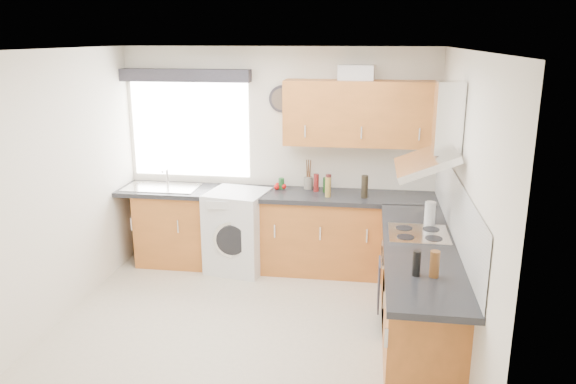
% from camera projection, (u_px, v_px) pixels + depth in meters
% --- Properties ---
extents(ground_plane, '(3.60, 3.60, 0.00)m').
position_uv_depth(ground_plane, '(247.00, 331.00, 5.13)').
color(ground_plane, beige).
extents(ceiling, '(3.60, 3.60, 0.02)m').
position_uv_depth(ceiling, '(241.00, 50.00, 4.46)').
color(ceiling, white).
rests_on(ceiling, wall_back).
extents(wall_back, '(3.60, 0.02, 2.50)m').
position_uv_depth(wall_back, '(279.00, 157.00, 6.51)').
color(wall_back, silver).
rests_on(wall_back, ground_plane).
extents(wall_front, '(3.60, 0.02, 2.50)m').
position_uv_depth(wall_front, '(173.00, 291.00, 3.08)').
color(wall_front, silver).
rests_on(wall_front, ground_plane).
extents(wall_left, '(0.02, 3.60, 2.50)m').
position_uv_depth(wall_left, '(49.00, 192.00, 5.05)').
color(wall_left, silver).
rests_on(wall_left, ground_plane).
extents(wall_right, '(0.02, 3.60, 2.50)m').
position_uv_depth(wall_right, '(462.00, 209.00, 4.54)').
color(wall_right, silver).
rests_on(wall_right, ground_plane).
extents(window, '(1.40, 0.02, 1.10)m').
position_uv_depth(window, '(190.00, 130.00, 6.57)').
color(window, silver).
rests_on(window, wall_back).
extents(window_blind, '(1.50, 0.18, 0.14)m').
position_uv_depth(window_blind, '(185.00, 75.00, 6.32)').
color(window_blind, '#2A282F').
rests_on(window_blind, wall_back).
extents(splashback, '(0.01, 3.00, 0.54)m').
position_uv_depth(splashback, '(455.00, 207.00, 4.85)').
color(splashback, white).
rests_on(splashback, wall_right).
extents(base_cab_back, '(3.00, 0.58, 0.86)m').
position_uv_depth(base_cab_back, '(266.00, 232.00, 6.47)').
color(base_cab_back, '#A05823').
rests_on(base_cab_back, ground_plane).
extents(base_cab_corner, '(0.60, 0.60, 0.86)m').
position_uv_depth(base_cab_corner, '(408.00, 239.00, 6.24)').
color(base_cab_corner, '#A05823').
rests_on(base_cab_corner, ground_plane).
extents(base_cab_right, '(0.58, 2.10, 0.86)m').
position_uv_depth(base_cab_right, '(417.00, 292.00, 4.95)').
color(base_cab_right, '#A05823').
rests_on(base_cab_right, ground_plane).
extents(worktop_back, '(3.60, 0.62, 0.05)m').
position_uv_depth(worktop_back, '(275.00, 194.00, 6.33)').
color(worktop_back, black).
rests_on(worktop_back, base_cab_back).
extents(worktop_right, '(0.62, 2.42, 0.05)m').
position_uv_depth(worktop_right, '(421.00, 250.00, 4.68)').
color(worktop_right, black).
rests_on(worktop_right, base_cab_right).
extents(sink, '(0.84, 0.46, 0.10)m').
position_uv_depth(sink, '(161.00, 184.00, 6.50)').
color(sink, silver).
rests_on(sink, worktop_back).
extents(oven, '(0.56, 0.58, 0.85)m').
position_uv_depth(oven, '(415.00, 285.00, 5.09)').
color(oven, black).
rests_on(oven, ground_plane).
extents(hob_plate, '(0.52, 0.52, 0.01)m').
position_uv_depth(hob_plate, '(418.00, 234.00, 4.96)').
color(hob_plate, silver).
rests_on(hob_plate, worktop_right).
extents(extractor_hood, '(0.52, 0.78, 0.66)m').
position_uv_depth(extractor_hood, '(437.00, 139.00, 4.72)').
color(extractor_hood, silver).
rests_on(extractor_hood, wall_right).
extents(upper_cabinets, '(1.70, 0.35, 0.70)m').
position_uv_depth(upper_cabinets, '(362.00, 113.00, 6.07)').
color(upper_cabinets, '#A05823').
rests_on(upper_cabinets, wall_back).
extents(washing_machine, '(0.73, 0.71, 0.92)m').
position_uv_depth(washing_machine, '(238.00, 231.00, 6.40)').
color(washing_machine, silver).
rests_on(washing_machine, ground_plane).
extents(wall_clock, '(0.31, 0.04, 0.31)m').
position_uv_depth(wall_clock, '(282.00, 99.00, 6.29)').
color(wall_clock, '#2A282F').
rests_on(wall_clock, wall_back).
extents(casserole, '(0.40, 0.30, 0.16)m').
position_uv_depth(casserole, '(357.00, 72.00, 6.05)').
color(casserole, silver).
rests_on(casserole, upper_cabinets).
extents(storage_box, '(0.23, 0.19, 0.10)m').
position_uv_depth(storage_box, '(353.00, 75.00, 6.06)').
color(storage_box, '#9B4223').
rests_on(storage_box, upper_cabinets).
extents(utensil_pot, '(0.11, 0.11, 0.14)m').
position_uv_depth(utensil_pot, '(308.00, 183.00, 6.44)').
color(utensil_pot, gray).
rests_on(utensil_pot, worktop_back).
extents(kitchen_roll, '(0.13, 0.13, 0.22)m').
position_uv_depth(kitchen_roll, '(430.00, 213.00, 5.20)').
color(kitchen_roll, silver).
rests_on(kitchen_roll, worktop_right).
extents(tomato_cluster, '(0.14, 0.14, 0.06)m').
position_uv_depth(tomato_cluster, '(279.00, 186.00, 6.45)').
color(tomato_cluster, red).
rests_on(tomato_cluster, worktop_back).
extents(jar_0, '(0.06, 0.06, 0.13)m').
position_uv_depth(jar_0, '(281.00, 183.00, 6.44)').
color(jar_0, '#1E5523').
rests_on(jar_0, worktop_back).
extents(jar_1, '(0.07, 0.07, 0.25)m').
position_uv_depth(jar_1, '(365.00, 187.00, 6.07)').
color(jar_1, black).
rests_on(jar_1, worktop_back).
extents(jar_2, '(0.06, 0.06, 0.25)m').
position_uv_depth(jar_2, '(328.00, 186.00, 6.11)').
color(jar_2, '#461919').
rests_on(jar_2, worktop_back).
extents(jar_3, '(0.06, 0.06, 0.20)m').
position_uv_depth(jar_3, '(316.00, 183.00, 6.32)').
color(jar_3, maroon).
rests_on(jar_3, worktop_back).
extents(jar_4, '(0.06, 0.06, 0.17)m').
position_uv_depth(jar_4, '(326.00, 185.00, 6.29)').
color(jar_4, '#143914').
rests_on(jar_4, worktop_back).
extents(jar_5, '(0.06, 0.06, 0.22)m').
position_uv_depth(jar_5, '(328.00, 187.00, 6.11)').
color(jar_5, olive).
rests_on(jar_5, worktop_back).
extents(bottle_0, '(0.07, 0.07, 0.20)m').
position_uv_depth(bottle_0, '(435.00, 264.00, 4.07)').
color(bottle_0, brown).
rests_on(bottle_0, worktop_right).
extents(bottle_1, '(0.06, 0.06, 0.19)m').
position_uv_depth(bottle_1, '(416.00, 263.00, 4.09)').
color(bottle_1, black).
rests_on(bottle_1, worktop_right).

